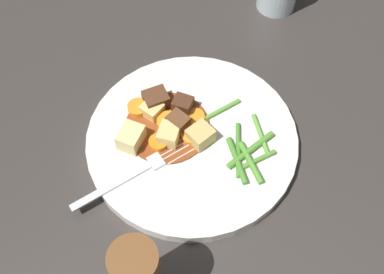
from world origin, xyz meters
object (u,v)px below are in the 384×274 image
Objects in this scene: potato_chunk_1 at (152,110)px; potato_chunk_2 at (169,135)px; potato_chunk_3 at (131,138)px; meat_chunk_1 at (178,123)px; fork at (136,172)px; meat_chunk_2 at (183,105)px; carrot_slice_0 at (169,122)px; potato_chunk_0 at (199,138)px; carrot_slice_2 at (188,136)px; carrot_slice_3 at (194,118)px; meat_chunk_0 at (156,100)px; carrot_slice_4 at (158,143)px; carrot_slice_1 at (138,108)px; dinner_plate at (192,140)px.

potato_chunk_2 reaches higher than potato_chunk_1.
potato_chunk_3 and meat_chunk_1 have the same top height.
fork is at bearing 124.11° from potato_chunk_3.
meat_chunk_2 reaches higher than potato_chunk_1.
potato_chunk_0 reaches higher than carrot_slice_0.
carrot_slice_0 is at bearing 2.17° from meat_chunk_1.
meat_chunk_2 is (0.02, -0.04, 0.01)m from carrot_slice_2.
fork is (0.01, 0.09, -0.00)m from carrot_slice_0.
meat_chunk_2 is at bearing -96.97° from fork.
carrot_slice_0 is 1.12× the size of carrot_slice_3.
meat_chunk_0 reaches higher than carrot_slice_2.
carrot_slice_4 is 0.04m from meat_chunk_1.
potato_chunk_3 reaches higher than carrot_slice_1.
meat_chunk_0 reaches higher than carrot_slice_1.
potato_chunk_1 is 0.04m from meat_chunk_1.
meat_chunk_1 is at bearing -99.56° from potato_chunk_2.
potato_chunk_3 reaches higher than fork.
meat_chunk_0 is 0.21× the size of fork.
carrot_slice_1 is 0.08m from carrot_slice_3.
meat_chunk_2 reaches higher than fork.
potato_chunk_2 is at bearing 16.31° from potato_chunk_0.
potato_chunk_2 is at bearing 32.16° from carrot_slice_2.
carrot_slice_1 is 0.07m from potato_chunk_2.
potato_chunk_0 is 0.96× the size of meat_chunk_0.
potato_chunk_1 reaches higher than carrot_slice_3.
fork is at bearing 63.42° from carrot_slice_2.
carrot_slice_2 is 0.09m from fork.
potato_chunk_0 reaches higher than potato_chunk_1.
fork is at bearing 85.79° from carrot_slice_0.
potato_chunk_3 is at bearing 45.12° from meat_chunk_1.
potato_chunk_1 reaches higher than dinner_plate.
potato_chunk_2 is 0.02m from meat_chunk_1.
carrot_slice_2 is at bearing 171.59° from carrot_slice_1.
dinner_plate is at bearing 173.84° from carrot_slice_1.
potato_chunk_3 is (0.07, 0.04, 0.01)m from carrot_slice_2.
meat_chunk_2 is (-0.06, -0.03, 0.01)m from carrot_slice_1.
potato_chunk_1 is 0.05m from potato_chunk_2.
potato_chunk_1 is at bearing 95.04° from meat_chunk_0.
meat_chunk_0 and meat_chunk_2 have the same top height.
meat_chunk_1 is at bearing -16.96° from potato_chunk_0.
meat_chunk_2 reaches higher than carrot_slice_0.
fork is (0.01, 0.05, -0.00)m from carrot_slice_4.
carrot_slice_3 is at bearing -122.27° from meat_chunk_1.
potato_chunk_2 is 1.19× the size of meat_chunk_2.
meat_chunk_1 reaches higher than potato_chunk_1.
carrot_slice_4 is at bearing 118.53° from meat_chunk_0.
carrot_slice_3 is (-0.03, -0.02, -0.00)m from carrot_slice_0.
potato_chunk_3 is 0.07m from meat_chunk_0.
carrot_slice_2 is 1.11× the size of potato_chunk_1.
meat_chunk_0 is 0.04m from meat_chunk_2.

